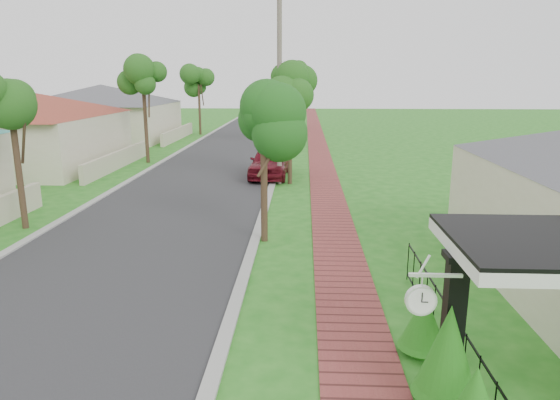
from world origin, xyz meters
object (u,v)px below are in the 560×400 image
(parked_car_red, at_px, (270,162))
(near_tree, at_px, (264,124))
(station_clock, at_px, (422,298))
(utility_pole, at_px, (279,89))
(parked_car_white, at_px, (275,123))
(porch_post, at_px, (452,337))

(parked_car_red, distance_m, near_tree, 11.09)
(near_tree, distance_m, station_clock, 9.09)
(near_tree, height_order, utility_pole, utility_pole)
(utility_pole, bearing_deg, parked_car_white, 93.93)
(parked_car_white, height_order, near_tree, near_tree)
(station_clock, bearing_deg, near_tree, 109.59)
(parked_car_red, bearing_deg, utility_pole, -67.68)
(parked_car_white, xyz_separation_m, utility_pole, (1.70, -24.80, 3.78))
(parked_car_white, distance_m, station_clock, 42.49)
(parked_car_red, distance_m, utility_pole, 4.18)
(parked_car_red, height_order, parked_car_white, parked_car_white)
(parked_car_red, xyz_separation_m, utility_pole, (0.59, -1.66, 3.79))
(station_clock, bearing_deg, parked_car_white, 96.30)
(parked_car_white, bearing_deg, parked_car_red, -76.85)
(near_tree, bearing_deg, porch_post, -65.78)
(parked_car_white, height_order, utility_pole, utility_pole)
(parked_car_red, xyz_separation_m, station_clock, (3.54, -19.08, 1.14))
(parked_car_red, relative_size, near_tree, 1.01)
(parked_car_red, height_order, near_tree, near_tree)
(porch_post, relative_size, utility_pole, 0.28)
(porch_post, xyz_separation_m, near_tree, (-3.60, 8.00, 2.62))
(parked_car_red, height_order, utility_pole, utility_pole)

